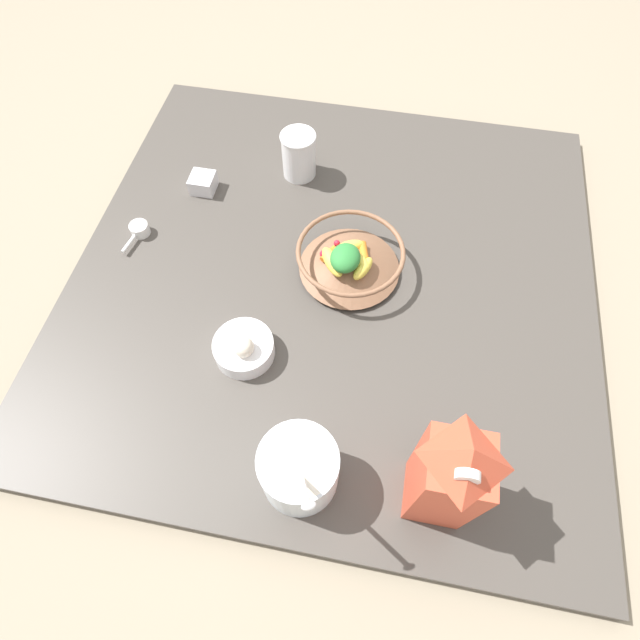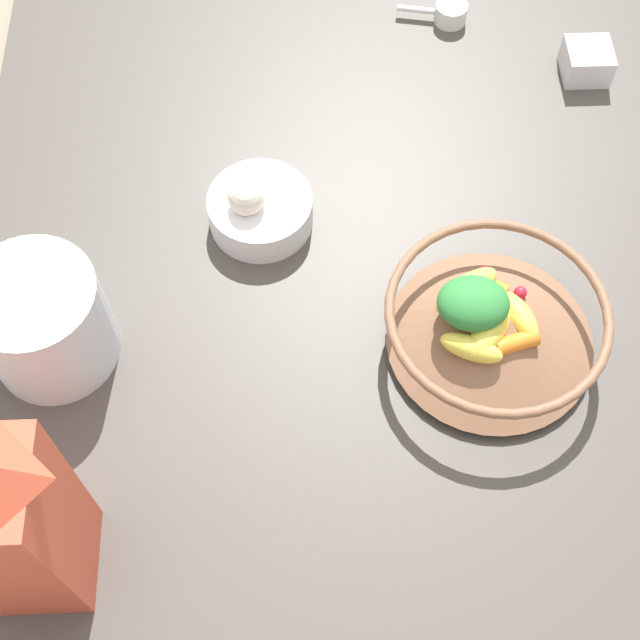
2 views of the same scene
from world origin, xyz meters
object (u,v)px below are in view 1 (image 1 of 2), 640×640
Objects in this scene: yogurt_tub at (299,469)px; spice_jar at (203,183)px; garlic_bowl at (244,348)px; drinking_cup at (299,154)px; fruit_bowl at (350,259)px; milk_carton at (449,476)px.

yogurt_tub is 4.27× the size of spice_jar.
spice_jar is at bearing 120.60° from yogurt_tub.
spice_jar is 0.48× the size of garlic_bowl.
fruit_bowl is at bearing -58.38° from drinking_cup.
yogurt_tub reaches higher than fruit_bowl.
garlic_bowl is at bearing -62.53° from spice_jar.
yogurt_tub is at bearing -53.92° from garlic_bowl.
drinking_cup reaches higher than fruit_bowl.
garlic_bowl is at bearing 126.08° from yogurt_tub.
milk_carton is at bearing -45.85° from spice_jar.
fruit_bowl is 0.82× the size of milk_carton.
milk_carton is at bearing -27.79° from garlic_bowl.
drinking_cup is at bearing 24.16° from spice_jar.
fruit_bowl is 4.02× the size of spice_jar.
milk_carton is 0.23m from yogurt_tub.
milk_carton reaches higher than yogurt_tub.
yogurt_tub is at bearing -91.50° from fruit_bowl.
milk_carton is at bearing -61.84° from drinking_cup.
fruit_bowl is 0.31m from drinking_cup.
garlic_bowl is (-0.15, 0.21, -0.04)m from yogurt_tub.
drinking_cup is 0.24m from spice_jar.
milk_carton is at bearing -64.11° from fruit_bowl.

